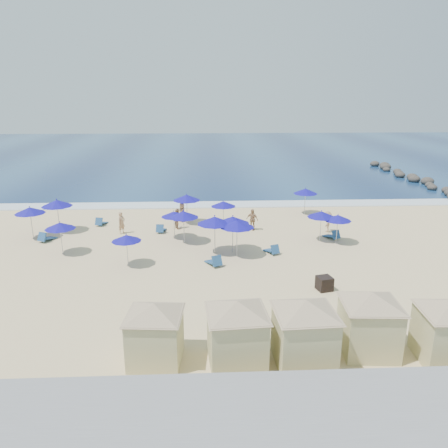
% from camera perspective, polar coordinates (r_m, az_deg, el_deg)
% --- Properties ---
extents(ground, '(160.00, 160.00, 0.00)m').
position_cam_1_polar(ground, '(26.39, 0.07, -5.69)').
color(ground, beige).
rests_on(ground, ground).
extents(ocean, '(160.00, 80.00, 0.06)m').
position_cam_1_polar(ocean, '(80.03, -1.88, 9.38)').
color(ocean, '#0E2550').
rests_on(ocean, ground).
extents(surf_line, '(160.00, 2.50, 0.08)m').
position_cam_1_polar(surf_line, '(41.14, -0.98, 2.55)').
color(surf_line, white).
rests_on(surf_line, ground).
extents(seawall, '(160.00, 6.10, 1.22)m').
position_cam_1_polar(seawall, '(14.40, 2.94, -23.87)').
color(seawall, gray).
rests_on(seawall, ground).
extents(rock_jetty, '(2.56, 26.66, 0.96)m').
position_cam_1_polar(rock_jetty, '(56.20, 24.07, 5.24)').
color(rock_jetty, '#2D2825').
rests_on(rock_jetty, ground).
extents(trash_bin, '(0.90, 0.90, 0.74)m').
position_cam_1_polar(trash_bin, '(23.95, 12.98, -7.57)').
color(trash_bin, black).
rests_on(trash_bin, ground).
extents(cabana_0, '(4.27, 4.27, 2.69)m').
position_cam_1_polar(cabana_0, '(17.30, -9.04, -12.89)').
color(cabana_0, '#CAC08A').
rests_on(cabana_0, ground).
extents(cabana_1, '(4.59, 4.59, 2.89)m').
position_cam_1_polar(cabana_1, '(16.93, 1.69, -12.94)').
color(cabana_1, '#CAC08A').
rests_on(cabana_1, ground).
extents(cabana_2, '(4.68, 4.68, 2.94)m').
position_cam_1_polar(cabana_2, '(17.16, 10.52, -12.69)').
color(cabana_2, '#CAC08A').
rests_on(cabana_2, ground).
extents(cabana_3, '(4.56, 4.56, 2.87)m').
position_cam_1_polar(cabana_3, '(18.53, 18.56, -11.15)').
color(cabana_3, '#CAC08A').
rests_on(cabana_3, ground).
extents(umbrella_0, '(2.14, 2.14, 2.43)m').
position_cam_1_polar(umbrella_0, '(33.88, -24.03, 1.64)').
color(umbrella_0, '#A5A8AD').
rests_on(umbrella_0, ground).
extents(umbrella_1, '(1.95, 1.95, 2.22)m').
position_cam_1_polar(umbrella_1, '(29.87, -20.64, -0.21)').
color(umbrella_1, '#A5A8AD').
rests_on(umbrella_1, ground).
extents(umbrella_2, '(2.27, 2.27, 2.58)m').
position_cam_1_polar(umbrella_2, '(34.79, -21.00, 2.57)').
color(umbrella_2, '#A5A8AD').
rests_on(umbrella_2, ground).
extents(umbrella_3, '(1.80, 1.80, 2.04)m').
position_cam_1_polar(umbrella_3, '(26.68, -12.64, -1.80)').
color(umbrella_3, '#A5A8AD').
rests_on(umbrella_3, ground).
extents(umbrella_4, '(2.17, 2.17, 2.47)m').
position_cam_1_polar(umbrella_4, '(34.80, -4.90, 3.46)').
color(umbrella_4, '#A5A8AD').
rests_on(umbrella_4, ground).
extents(umbrella_5, '(1.83, 1.83, 2.08)m').
position_cam_1_polar(umbrella_5, '(31.32, -6.57, 1.29)').
color(umbrella_5, '#A5A8AD').
rests_on(umbrella_5, ground).
extents(umbrella_6, '(2.28, 2.28, 2.59)m').
position_cam_1_polar(umbrella_6, '(27.97, -1.22, 0.48)').
color(umbrella_6, '#A5A8AD').
rests_on(umbrella_6, ground).
extents(umbrella_7, '(1.94, 1.94, 2.20)m').
position_cam_1_polar(umbrella_7, '(33.64, -0.08, 2.66)').
color(umbrella_7, '#A5A8AD').
rests_on(umbrella_7, ground).
extents(umbrella_8, '(2.19, 2.19, 2.49)m').
position_cam_1_polar(umbrella_8, '(27.53, 1.72, 0.02)').
color(umbrella_8, '#A5A8AD').
rests_on(umbrella_8, ground).
extents(umbrella_9, '(2.07, 2.07, 2.36)m').
position_cam_1_polar(umbrella_9, '(38.16, 10.60, 4.24)').
color(umbrella_9, '#A5A8AD').
rests_on(umbrella_9, ground).
extents(umbrella_10, '(1.88, 1.88, 2.14)m').
position_cam_1_polar(umbrella_10, '(31.00, 14.65, 0.79)').
color(umbrella_10, '#A5A8AD').
rests_on(umbrella_10, ground).
extents(umbrella_11, '(1.98, 1.98, 2.26)m').
position_cam_1_polar(umbrella_11, '(31.24, 12.60, 1.25)').
color(umbrella_11, '#A5A8AD').
rests_on(umbrella_11, ground).
extents(umbrella_12, '(2.22, 2.22, 2.52)m').
position_cam_1_polar(umbrella_12, '(28.28, 1.16, 0.53)').
color(umbrella_12, '#A5A8AD').
rests_on(umbrella_12, ground).
extents(umbrella_13, '(2.09, 2.09, 2.38)m').
position_cam_1_polar(umbrella_13, '(30.21, -5.30, 1.27)').
color(umbrella_13, '#A5A8AD').
rests_on(umbrella_13, ground).
extents(beach_chair_0, '(1.10, 1.50, 0.76)m').
position_cam_1_polar(beach_chair_0, '(33.38, -22.24, -1.66)').
color(beach_chair_0, navy).
rests_on(beach_chair_0, ground).
extents(beach_chair_1, '(0.84, 1.38, 0.71)m').
position_cam_1_polar(beach_chair_1, '(36.04, -15.79, 0.22)').
color(beach_chair_1, navy).
rests_on(beach_chair_1, ground).
extents(beach_chair_2, '(0.71, 1.34, 0.71)m').
position_cam_1_polar(beach_chair_2, '(33.25, -8.25, -0.67)').
color(beach_chair_2, navy).
rests_on(beach_chair_2, ground).
extents(beach_chair_3, '(1.13, 1.50, 0.75)m').
position_cam_1_polar(beach_chair_3, '(26.58, -1.27, -4.91)').
color(beach_chair_3, navy).
rests_on(beach_chair_3, ground).
extents(beach_chair_4, '(1.01, 1.39, 0.70)m').
position_cam_1_polar(beach_chair_4, '(28.71, 6.33, -3.40)').
color(beach_chair_4, navy).
rests_on(beach_chair_4, ground).
extents(beach_chair_5, '(1.11, 1.49, 0.75)m').
position_cam_1_polar(beach_chair_5, '(32.35, 14.00, -1.46)').
color(beach_chair_5, navy).
rests_on(beach_chair_5, ground).
extents(beachgoer_0, '(0.68, 0.72, 1.65)m').
position_cam_1_polar(beachgoer_0, '(33.35, -13.24, 0.15)').
color(beachgoer_0, '#A77E5C').
rests_on(beachgoer_0, ground).
extents(beachgoer_1, '(0.88, 0.95, 1.58)m').
position_cam_1_polar(beachgoer_1, '(33.96, -6.08, 0.73)').
color(beachgoer_1, '#A77E5C').
rests_on(beachgoer_1, ground).
extents(beachgoer_2, '(1.03, 0.88, 1.66)m').
position_cam_1_polar(beachgoer_2, '(33.37, 3.70, 0.58)').
color(beachgoer_2, '#A77E5C').
rests_on(beachgoer_2, ground).
extents(beachgoer_3, '(0.93, 1.18, 1.60)m').
position_cam_1_polar(beachgoer_3, '(33.79, 13.35, 0.31)').
color(beachgoer_3, '#A77E5C').
rests_on(beachgoer_3, ground).
extents(beachgoer_4, '(0.75, 0.90, 1.56)m').
position_cam_1_polar(beachgoer_4, '(35.72, -5.48, 1.53)').
color(beachgoer_4, '#A77E5C').
rests_on(beachgoer_4, ground).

